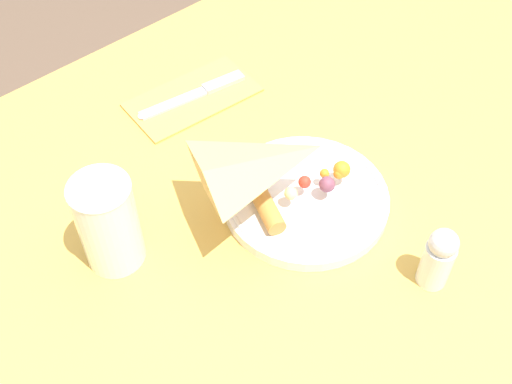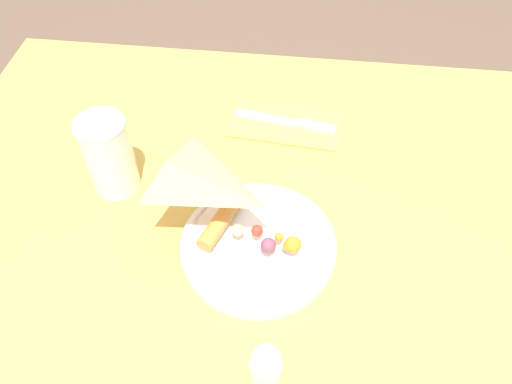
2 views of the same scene
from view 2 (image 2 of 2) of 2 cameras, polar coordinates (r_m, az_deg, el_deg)
dining_table at (r=0.82m, az=3.68°, el=-8.09°), size 1.15×0.81×0.77m
plate_pizza at (r=0.69m, az=0.57°, el=-5.96°), size 0.22×0.22×0.05m
milk_glass at (r=0.76m, az=-16.25°, el=3.77°), size 0.07×0.07×0.13m
napkin_folded at (r=0.87m, az=3.49°, el=7.82°), size 0.20×0.12×0.00m
butter_knife at (r=0.86m, az=4.04°, el=7.95°), size 0.18×0.05×0.01m
salt_shaker at (r=0.58m, az=1.35°, el=-19.63°), size 0.04×0.04×0.09m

